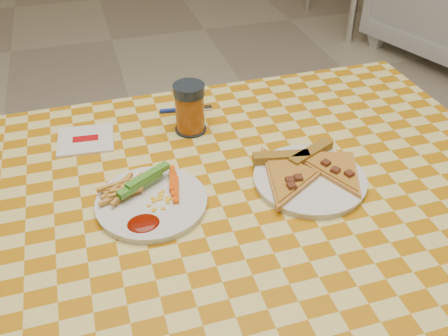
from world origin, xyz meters
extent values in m
cylinder|color=silver|center=(0.54, 0.34, 0.35)|extent=(0.06, 0.06, 0.71)
cube|color=brown|center=(0.00, 0.00, 0.73)|extent=(1.20, 0.80, 0.04)
cylinder|color=silver|center=(-0.13, 0.01, 0.76)|extent=(0.24, 0.24, 0.01)
cylinder|color=silver|center=(0.19, -0.02, 0.76)|extent=(0.29, 0.29, 0.01)
cube|color=#1B5F0F|center=(-0.13, 0.04, 0.79)|extent=(0.10, 0.08, 0.02)
cube|color=#F1510A|center=(-0.08, 0.03, 0.78)|extent=(0.06, 0.08, 0.02)
ellipsoid|color=#6A0E02|center=(-0.15, -0.05, 0.77)|extent=(0.06, 0.05, 0.01)
cube|color=olive|center=(0.15, 0.05, 0.78)|extent=(0.12, 0.05, 0.02)
cube|color=olive|center=(0.22, 0.05, 0.78)|extent=(0.12, 0.07, 0.02)
cylinder|color=black|center=(0.01, 0.24, 0.76)|extent=(0.07, 0.07, 0.01)
cylinder|color=#91450F|center=(0.01, 0.24, 0.80)|extent=(0.07, 0.07, 0.09)
cylinder|color=black|center=(0.01, 0.24, 0.86)|extent=(0.07, 0.07, 0.02)
cube|color=silver|center=(-0.23, 0.27, 0.76)|extent=(0.13, 0.12, 0.01)
cube|color=#AD090E|center=(-0.23, 0.27, 0.76)|extent=(0.06, 0.03, 0.00)
cube|color=navy|center=(0.00, 0.33, 0.76)|extent=(0.09, 0.02, 0.01)
cube|color=silver|center=(0.06, 0.33, 0.76)|extent=(0.04, 0.02, 0.00)
camera|label=1|loc=(-0.20, -0.72, 1.39)|focal=40.00mm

